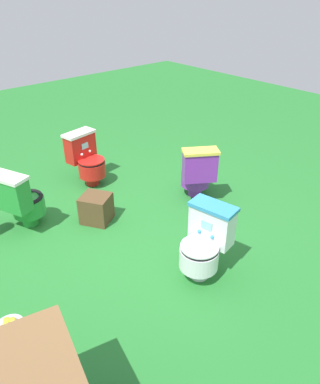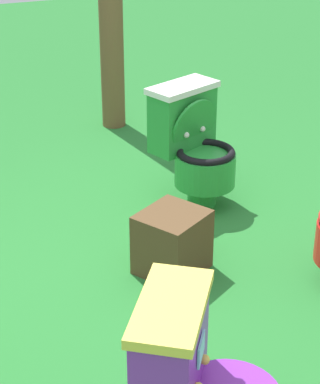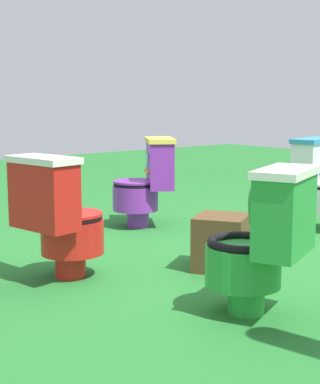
{
  "view_description": "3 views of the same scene",
  "coord_description": "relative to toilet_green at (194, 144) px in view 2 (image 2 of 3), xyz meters",
  "views": [
    {
      "loc": [
        -2.79,
        2.0,
        2.53
      ],
      "look_at": [
        -0.04,
        -0.44,
        0.38
      ],
      "focal_mm": 34.6,
      "sensor_mm": 36.0,
      "label": 1
    },
    {
      "loc": [
        -0.79,
        -2.79,
        2.07
      ],
      "look_at": [
        0.34,
        0.08,
        0.51
      ],
      "focal_mm": 66.77,
      "sensor_mm": 36.0,
      "label": 2
    },
    {
      "loc": [
        3.03,
        2.7,
        1.05
      ],
      "look_at": [
        0.53,
        -0.34,
        0.43
      ],
      "focal_mm": 56.67,
      "sensor_mm": 36.0,
      "label": 3
    }
  ],
  "objects": [
    {
      "name": "toilet_green",
      "position": [
        0.0,
        0.0,
        0.0
      ],
      "size": [
        0.56,
        0.61,
        0.73
      ],
      "rotation": [
        0.0,
        0.0,
        3.53
      ],
      "color": "green",
      "rests_on": "ground"
    },
    {
      "name": "small_crate",
      "position": [
        -0.43,
        -0.7,
        -0.21
      ],
      "size": [
        0.44,
        0.43,
        0.33
      ],
      "primitive_type": "cube",
      "rotation": [
        0.0,
        0.0,
        3.69
      ],
      "color": "brown",
      "rests_on": "ground"
    },
    {
      "name": "ground",
      "position": [
        -0.87,
        -0.84,
        -0.37
      ],
      "size": [
        14.0,
        14.0,
        0.0
      ],
      "primitive_type": "plane",
      "color": "#26752D"
    }
  ]
}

